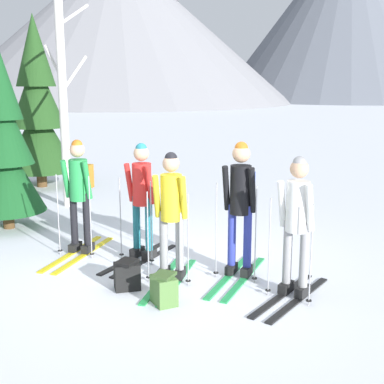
{
  "coord_description": "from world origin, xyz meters",
  "views": [
    {
      "loc": [
        3.09,
        -6.38,
        2.62
      ],
      "look_at": [
        0.13,
        0.38,
        1.05
      ],
      "focal_mm": 49.41,
      "sensor_mm": 36.0,
      "label": 1
    }
  ],
  "objects_px": {
    "skier_in_red": "(142,196)",
    "skier_in_black": "(241,201)",
    "pine_tree_mid": "(38,110)",
    "backpack_on_snow_beside": "(127,275)",
    "skier_in_yellow": "(172,209)",
    "backpack_on_snow_front": "(164,289)",
    "birch_tree_tall": "(62,77)",
    "skier_in_green": "(79,190)",
    "skier_in_white": "(297,221)",
    "pine_tree_near": "(3,145)"
  },
  "relations": [
    {
      "from": "skier_in_white",
      "to": "pine_tree_near",
      "type": "xyz_separation_m",
      "value": [
        -5.41,
        0.96,
        0.55
      ]
    },
    {
      "from": "skier_in_yellow",
      "to": "backpack_on_snow_front",
      "type": "bearing_deg",
      "value": -70.85
    },
    {
      "from": "skier_in_green",
      "to": "backpack_on_snow_beside",
      "type": "bearing_deg",
      "value": -35.41
    },
    {
      "from": "skier_in_red",
      "to": "skier_in_black",
      "type": "height_order",
      "value": "skier_in_black"
    },
    {
      "from": "pine_tree_near",
      "to": "pine_tree_mid",
      "type": "bearing_deg",
      "value": 120.51
    },
    {
      "from": "pine_tree_mid",
      "to": "skier_in_yellow",
      "type": "bearing_deg",
      "value": -37.11
    },
    {
      "from": "skier_in_black",
      "to": "pine_tree_near",
      "type": "bearing_deg",
      "value": 172.95
    },
    {
      "from": "pine_tree_mid",
      "to": "backpack_on_snow_beside",
      "type": "bearing_deg",
      "value": -42.44
    },
    {
      "from": "birch_tree_tall",
      "to": "skier_in_yellow",
      "type": "bearing_deg",
      "value": -36.92
    },
    {
      "from": "skier_in_black",
      "to": "backpack_on_snow_front",
      "type": "height_order",
      "value": "skier_in_black"
    },
    {
      "from": "skier_in_red",
      "to": "skier_in_yellow",
      "type": "relative_size",
      "value": 1.01
    },
    {
      "from": "birch_tree_tall",
      "to": "backpack_on_snow_beside",
      "type": "xyz_separation_m",
      "value": [
        3.48,
        -3.45,
        -2.48
      ]
    },
    {
      "from": "backpack_on_snow_beside",
      "to": "pine_tree_mid",
      "type": "bearing_deg",
      "value": 137.56
    },
    {
      "from": "skier_in_white",
      "to": "backpack_on_snow_front",
      "type": "relative_size",
      "value": 4.37
    },
    {
      "from": "skier_in_white",
      "to": "backpack_on_snow_front",
      "type": "xyz_separation_m",
      "value": [
        -1.36,
        -0.87,
        -0.77
      ]
    },
    {
      "from": "backpack_on_snow_beside",
      "to": "skier_in_red",
      "type": "bearing_deg",
      "value": 109.37
    },
    {
      "from": "skier_in_black",
      "to": "backpack_on_snow_front",
      "type": "relative_size",
      "value": 4.6
    },
    {
      "from": "backpack_on_snow_front",
      "to": "birch_tree_tall",
      "type": "bearing_deg",
      "value": 138.21
    },
    {
      "from": "backpack_on_snow_front",
      "to": "pine_tree_mid",
      "type": "bearing_deg",
      "value": 139.49
    },
    {
      "from": "skier_in_black",
      "to": "birch_tree_tall",
      "type": "relative_size",
      "value": 0.35
    },
    {
      "from": "pine_tree_mid",
      "to": "birch_tree_tall",
      "type": "height_order",
      "value": "birch_tree_tall"
    },
    {
      "from": "birch_tree_tall",
      "to": "pine_tree_mid",
      "type": "bearing_deg",
      "value": 142.49
    },
    {
      "from": "skier_in_yellow",
      "to": "birch_tree_tall",
      "type": "height_order",
      "value": "birch_tree_tall"
    },
    {
      "from": "skier_in_yellow",
      "to": "skier_in_black",
      "type": "xyz_separation_m",
      "value": [
        0.79,
        0.47,
        0.08
      ]
    },
    {
      "from": "skier_in_red",
      "to": "skier_in_black",
      "type": "xyz_separation_m",
      "value": [
        1.55,
        -0.09,
        0.1
      ]
    },
    {
      "from": "skier_in_black",
      "to": "birch_tree_tall",
      "type": "distance_m",
      "value": 5.47
    },
    {
      "from": "skier_in_green",
      "to": "skier_in_yellow",
      "type": "height_order",
      "value": "skier_in_green"
    },
    {
      "from": "backpack_on_snow_beside",
      "to": "backpack_on_snow_front",
      "type": "bearing_deg",
      "value": -19.47
    },
    {
      "from": "pine_tree_near",
      "to": "birch_tree_tall",
      "type": "height_order",
      "value": "birch_tree_tall"
    },
    {
      "from": "skier_in_green",
      "to": "backpack_on_snow_beside",
      "type": "relative_size",
      "value": 4.55
    },
    {
      "from": "pine_tree_mid",
      "to": "backpack_on_snow_beside",
      "type": "xyz_separation_m",
      "value": [
        5.34,
        -4.88,
        -1.72
      ]
    },
    {
      "from": "skier_in_red",
      "to": "skier_in_white",
      "type": "xyz_separation_m",
      "value": [
        2.4,
        -0.48,
        0.01
      ]
    },
    {
      "from": "birch_tree_tall",
      "to": "backpack_on_snow_beside",
      "type": "distance_m",
      "value": 5.49
    },
    {
      "from": "backpack_on_snow_front",
      "to": "pine_tree_near",
      "type": "bearing_deg",
      "value": 155.67
    },
    {
      "from": "skier_in_white",
      "to": "backpack_on_snow_front",
      "type": "height_order",
      "value": "skier_in_white"
    },
    {
      "from": "birch_tree_tall",
      "to": "skier_in_black",
      "type": "bearing_deg",
      "value": -27.52
    },
    {
      "from": "backpack_on_snow_front",
      "to": "backpack_on_snow_beside",
      "type": "bearing_deg",
      "value": 160.53
    },
    {
      "from": "skier_in_green",
      "to": "skier_in_red",
      "type": "relative_size",
      "value": 1.05
    },
    {
      "from": "skier_in_red",
      "to": "skier_in_yellow",
      "type": "height_order",
      "value": "skier_in_red"
    },
    {
      "from": "pine_tree_mid",
      "to": "skier_in_red",
      "type": "bearing_deg",
      "value": -37.2
    },
    {
      "from": "skier_in_yellow",
      "to": "backpack_on_snow_front",
      "type": "xyz_separation_m",
      "value": [
        0.28,
        -0.79,
        -0.78
      ]
    },
    {
      "from": "skier_in_red",
      "to": "backpack_on_snow_front",
      "type": "height_order",
      "value": "skier_in_red"
    },
    {
      "from": "skier_in_green",
      "to": "skier_in_white",
      "type": "relative_size",
      "value": 1.04
    },
    {
      "from": "pine_tree_mid",
      "to": "backpack_on_snow_front",
      "type": "height_order",
      "value": "pine_tree_mid"
    },
    {
      "from": "birch_tree_tall",
      "to": "skier_in_green",
      "type": "bearing_deg",
      "value": -49.77
    },
    {
      "from": "skier_in_yellow",
      "to": "skier_in_black",
      "type": "bearing_deg",
      "value": 30.75
    },
    {
      "from": "skier_in_red",
      "to": "skier_in_white",
      "type": "relative_size",
      "value": 0.99
    },
    {
      "from": "pine_tree_mid",
      "to": "birch_tree_tall",
      "type": "bearing_deg",
      "value": -37.51
    },
    {
      "from": "skier_in_yellow",
      "to": "backpack_on_snow_beside",
      "type": "bearing_deg",
      "value": -122.53
    },
    {
      "from": "skier_in_yellow",
      "to": "skier_in_white",
      "type": "distance_m",
      "value": 1.64
    }
  ]
}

